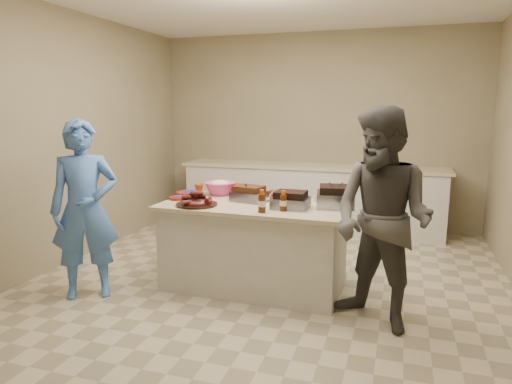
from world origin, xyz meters
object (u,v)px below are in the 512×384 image
(plastic_cup, at_px, (199,193))
(rib_platter, at_px, (197,205))
(bbq_bottle_a, at_px, (262,212))
(guest_gray, at_px, (377,324))
(guest_blue, at_px, (91,295))
(roasting_pan, at_px, (335,207))
(coleslaw_bowl, at_px, (220,195))
(mustard_bottle, at_px, (236,200))
(island, at_px, (254,286))
(bbq_bottle_b, at_px, (283,211))

(plastic_cup, bearing_deg, rib_platter, -67.31)
(bbq_bottle_a, relative_size, guest_gray, 0.11)
(guest_gray, bearing_deg, rib_platter, -156.09)
(rib_platter, relative_size, guest_blue, 0.24)
(roasting_pan, distance_m, coleslaw_bowl, 1.21)
(mustard_bottle, bearing_deg, guest_blue, -146.88)
(rib_platter, relative_size, plastic_cup, 3.88)
(mustard_bottle, bearing_deg, island, -24.00)
(mustard_bottle, distance_m, guest_blue, 1.58)
(island, relative_size, rib_platter, 4.51)
(roasting_pan, bearing_deg, rib_platter, -174.33)
(island, relative_size, coleslaw_bowl, 5.36)
(bbq_bottle_b, bearing_deg, rib_platter, -178.37)
(coleslaw_bowl, height_order, mustard_bottle, coleslaw_bowl)
(island, xyz_separation_m, rib_platter, (-0.47, -0.23, 0.80))
(bbq_bottle_a, distance_m, bbq_bottle_b, 0.19)
(coleslaw_bowl, bearing_deg, island, -33.93)
(guest_blue, bearing_deg, rib_platter, -7.88)
(island, xyz_separation_m, coleslaw_bowl, (-0.47, 0.31, 0.80))
(bbq_bottle_b, xyz_separation_m, guest_gray, (0.82, -0.24, -0.80))
(bbq_bottle_b, distance_m, plastic_cup, 1.19)
(rib_platter, height_order, roasting_pan, rib_platter)
(rib_platter, distance_m, bbq_bottle_a, 0.65)
(coleslaw_bowl, height_order, bbq_bottle_a, coleslaw_bowl)
(rib_platter, distance_m, bbq_bottle_b, 0.80)
(guest_gray, bearing_deg, bbq_bottle_a, -156.09)
(plastic_cup, bearing_deg, bbq_bottle_a, -37.18)
(island, distance_m, guest_gray, 1.24)
(roasting_pan, height_order, bbq_bottle_b, bbq_bottle_b)
(bbq_bottle_a, xyz_separation_m, plastic_cup, (-0.89, 0.67, 0.00))
(coleslaw_bowl, relative_size, guest_blue, 0.20)
(island, height_order, guest_gray, island)
(guest_blue, height_order, guest_gray, guest_gray)
(bbq_bottle_a, height_order, plastic_cup, bbq_bottle_a)
(coleslaw_bowl, relative_size, bbq_bottle_b, 1.81)
(roasting_pan, distance_m, guest_blue, 2.35)
(bbq_bottle_b, bearing_deg, guest_blue, -165.61)
(rib_platter, relative_size, guest_gray, 0.22)
(island, relative_size, bbq_bottle_a, 8.77)
(island, height_order, mustard_bottle, mustard_bottle)
(guest_blue, bearing_deg, bbq_bottle_b, -18.35)
(mustard_bottle, bearing_deg, bbq_bottle_b, -29.41)
(roasting_pan, bearing_deg, bbq_bottle_b, -152.12)
(mustard_bottle, bearing_deg, bbq_bottle_a, -46.83)
(roasting_pan, xyz_separation_m, bbq_bottle_a, (-0.55, -0.41, 0.00))
(bbq_bottle_a, bearing_deg, plastic_cup, 142.82)
(rib_platter, bearing_deg, roasting_pan, 15.25)
(plastic_cup, bearing_deg, guest_gray, -23.25)
(rib_platter, height_order, coleslaw_bowl, coleslaw_bowl)
(rib_platter, bearing_deg, bbq_bottle_a, -7.50)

